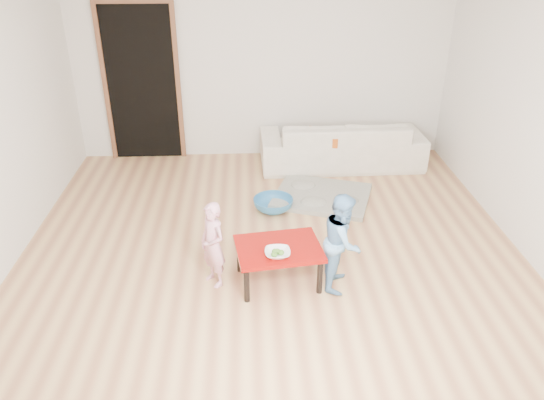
{
  "coord_description": "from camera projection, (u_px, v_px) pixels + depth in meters",
  "views": [
    {
      "loc": [
        -0.21,
        -4.55,
        2.93
      ],
      "look_at": [
        0.0,
        -0.2,
        0.65
      ],
      "focal_mm": 35.0,
      "sensor_mm": 36.0,
      "label": 1
    }
  ],
  "objects": [
    {
      "name": "floor",
      "position": [
        271.0,
        247.0,
        5.4
      ],
      "size": [
        5.0,
        5.0,
        0.01
      ],
      "primitive_type": "cube",
      "color": "#AA6F49",
      "rests_on": "ground"
    },
    {
      "name": "back_wall",
      "position": [
        262.0,
        62.0,
        7.01
      ],
      "size": [
        5.0,
        0.02,
        2.6
      ],
      "primitive_type": "cube",
      "color": "silver",
      "rests_on": "floor"
    },
    {
      "name": "right_wall",
      "position": [
        540.0,
        122.0,
        4.9
      ],
      "size": [
        0.02,
        5.0,
        2.6
      ],
      "primitive_type": "cube",
      "color": "silver",
      "rests_on": "floor"
    },
    {
      "name": "doorway",
      "position": [
        142.0,
        85.0,
        7.05
      ],
      "size": [
        1.02,
        0.08,
        2.11
      ],
      "primitive_type": null,
      "color": "brown",
      "rests_on": "back_wall"
    },
    {
      "name": "sofa",
      "position": [
        341.0,
        143.0,
        7.11
      ],
      "size": [
        2.17,
        0.88,
        0.63
      ],
      "primitive_type": "imported",
      "rotation": [
        0.0,
        0.0,
        3.16
      ],
      "color": "white",
      "rests_on": "floor"
    },
    {
      "name": "cushion",
      "position": [
        323.0,
        137.0,
        6.86
      ],
      "size": [
        0.55,
        0.52,
        0.12
      ],
      "primitive_type": "cube",
      "rotation": [
        0.0,
        0.0,
        -0.32
      ],
      "color": "#CF5A17",
      "rests_on": "sofa"
    },
    {
      "name": "red_table",
      "position": [
        278.0,
        264.0,
        4.8
      ],
      "size": [
        0.82,
        0.66,
        0.38
      ],
      "primitive_type": null,
      "rotation": [
        0.0,
        0.0,
        0.14
      ],
      "color": "maroon",
      "rests_on": "floor"
    },
    {
      "name": "bowl",
      "position": [
        278.0,
        253.0,
        4.57
      ],
      "size": [
        0.22,
        0.22,
        0.05
      ],
      "primitive_type": "imported",
      "color": "white",
      "rests_on": "red_table"
    },
    {
      "name": "broccoli",
      "position": [
        278.0,
        253.0,
        4.57
      ],
      "size": [
        0.12,
        0.12,
        0.06
      ],
      "primitive_type": null,
      "color": "#2D5919",
      "rests_on": "red_table"
    },
    {
      "name": "child_pink",
      "position": [
        213.0,
        245.0,
        4.69
      ],
      "size": [
        0.33,
        0.35,
        0.81
      ],
      "primitive_type": "imported",
      "rotation": [
        0.0,
        0.0,
        -0.91
      ],
      "color": "pink",
      "rests_on": "floor"
    },
    {
      "name": "child_blue",
      "position": [
        343.0,
        241.0,
        4.65
      ],
      "size": [
        0.46,
        0.52,
        0.91
      ],
      "primitive_type": "imported",
      "rotation": [
        0.0,
        0.0,
        1.27
      ],
      "color": "#5E9ADA",
      "rests_on": "floor"
    },
    {
      "name": "basin",
      "position": [
        273.0,
        204.0,
        6.07
      ],
      "size": [
        0.46,
        0.46,
        0.14
      ],
      "primitive_type": "imported",
      "color": "teal",
      "rests_on": "floor"
    },
    {
      "name": "blanket",
      "position": [
        322.0,
        196.0,
        6.35
      ],
      "size": [
        1.32,
        1.21,
        0.05
      ],
      "primitive_type": null,
      "rotation": [
        0.0,
        0.0,
        -0.33
      ],
      "color": "#A3A290",
      "rests_on": "floor"
    }
  ]
}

